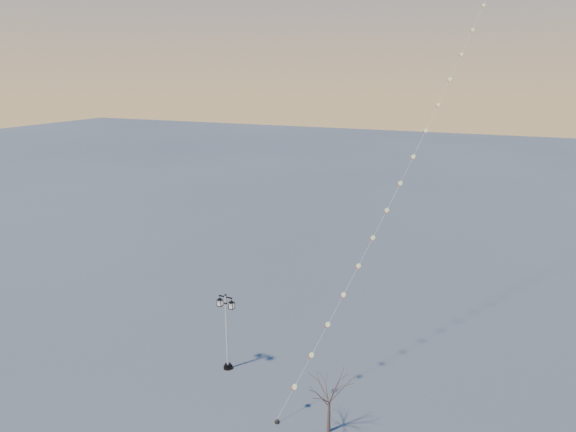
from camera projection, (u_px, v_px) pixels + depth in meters
The scene contains 4 objects.
ground at pixel (245, 407), 29.89m from camera, with size 300.00×300.00×0.00m, color #575858.
street_lamp at pixel (227, 328), 33.02m from camera, with size 1.36×0.59×5.35m.
bare_tree at pixel (329, 393), 27.26m from camera, with size 2.07×2.07×3.43m.
kite_train at pixel (464, 24), 35.92m from camera, with size 13.44×36.51×44.59m.
Camera 1 is at (12.50, -22.61, 18.93)m, focal length 31.85 mm.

